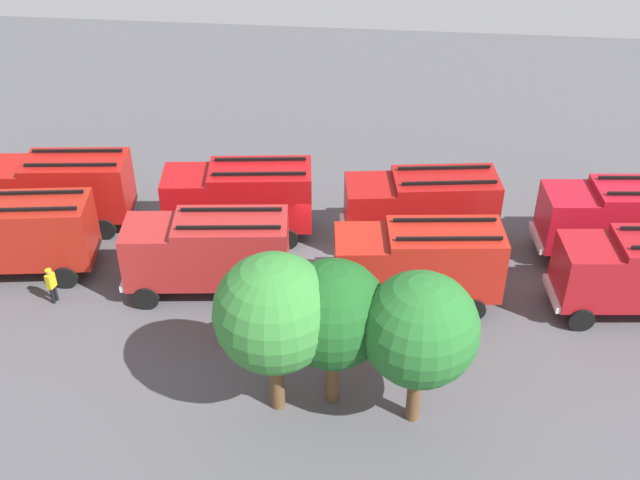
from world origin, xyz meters
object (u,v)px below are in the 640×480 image
object	(u,v)px
fire_truck_6	(208,251)
tree_2	(274,314)
firefighter_1	(221,321)
tree_1	(333,315)
firefighter_0	(51,284)
traffic_cone_0	(469,333)
fire_truck_5	(419,262)
fire_truck_3	(58,188)
fire_truck_1	(421,206)
fire_truck_0	(620,216)
fire_truck_7	(14,233)
fire_truck_2	(239,197)
tree_0	(420,330)

from	to	relation	value
fire_truck_6	tree_2	xyz separation A→B (m)	(-3.96, 6.53, 2.29)
firefighter_1	tree_1	xyz separation A→B (m)	(-4.77, 2.82, 3.13)
fire_truck_6	firefighter_0	distance (m)	6.91
firefighter_0	traffic_cone_0	xyz separation A→B (m)	(-17.86, 0.58, -0.66)
fire_truck_5	traffic_cone_0	bearing A→B (deg)	128.44
firefighter_0	fire_truck_3	bearing A→B (deg)	121.47
fire_truck_1	fire_truck_0	bearing A→B (deg)	171.98
traffic_cone_0	firefighter_1	bearing A→B (deg)	6.17
fire_truck_7	firefighter_0	world-z (taller)	fire_truck_7
fire_truck_2	fire_truck_7	distance (m)	10.24
fire_truck_0	fire_truck_3	bearing A→B (deg)	-5.17
fire_truck_2	fire_truck_5	xyz separation A→B (m)	(-8.52, 4.36, 0.00)
fire_truck_1	tree_0	size ratio (longest dim) A/B	1.19
firefighter_1	tree_0	size ratio (longest dim) A/B	0.28
tree_0	traffic_cone_0	bearing A→B (deg)	-116.69
fire_truck_7	tree_1	world-z (taller)	tree_1
fire_truck_1	firefighter_0	world-z (taller)	fire_truck_1
fire_truck_3	firefighter_0	xyz separation A→B (m)	(-1.76, 5.91, -1.19)
fire_truck_1	fire_truck_7	size ratio (longest dim) A/B	1.00
fire_truck_0	tree_1	bearing A→B (deg)	35.11
fire_truck_2	firefighter_1	distance (m)	7.76
fire_truck_7	tree_1	bearing A→B (deg)	148.23
fire_truck_5	fire_truck_3	bearing A→B (deg)	-20.30
fire_truck_7	tree_1	size ratio (longest dim) A/B	1.23
tree_0	fire_truck_5	bearing A→B (deg)	-90.84
fire_truck_0	firefighter_1	bearing A→B (deg)	18.87
fire_truck_6	firefighter_0	size ratio (longest dim) A/B	4.31
fire_truck_7	tree_0	xyz separation A→B (m)	(-17.83, 7.05, 2.07)
fire_truck_6	firefighter_1	distance (m)	3.57
fire_truck_0	firefighter_0	bearing A→B (deg)	8.19
fire_truck_6	fire_truck_7	size ratio (longest dim) A/B	0.99
fire_truck_6	firefighter_0	world-z (taller)	fire_truck_6
fire_truck_5	fire_truck_1	bearing A→B (deg)	-98.11
fire_truck_3	fire_truck_5	distance (m)	17.95
fire_truck_1	tree_2	world-z (taller)	tree_2
fire_truck_0	tree_2	distance (m)	18.24
fire_truck_1	tree_2	bearing A→B (deg)	56.49
firefighter_1	traffic_cone_0	xyz separation A→B (m)	(-10.05, -1.09, -0.67)
fire_truck_2	fire_truck_7	world-z (taller)	same
fire_truck_1	fire_truck_3	world-z (taller)	same
fire_truck_6	tree_1	size ratio (longest dim) A/B	1.22
fire_truck_3	tree_1	size ratio (longest dim) A/B	1.22
fire_truck_0	firefighter_1	size ratio (longest dim) A/B	4.26
fire_truck_1	fire_truck_7	xyz separation A→B (m)	(18.06, 4.11, 0.00)
firefighter_1	tree_0	xyz separation A→B (m)	(-7.77, 3.46, 3.25)
fire_truck_1	firefighter_1	world-z (taller)	fire_truck_1
tree_0	fire_truck_0	bearing A→B (deg)	-129.64
fire_truck_1	tree_1	size ratio (longest dim) A/B	1.23
firefighter_1	fire_truck_0	bearing A→B (deg)	121.43
fire_truck_5	firefighter_0	bearing A→B (deg)	-0.59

